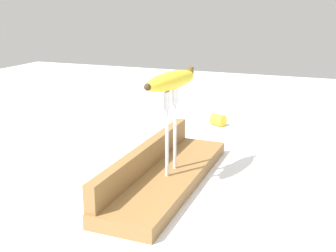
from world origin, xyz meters
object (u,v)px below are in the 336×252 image
banana_chunk_near (218,120)px  fork_fallen_near (140,151)px  banana_raised_center (171,81)px  fork_stand_center (171,124)px

banana_chunk_near → fork_fallen_near: bearing=159.1°
banana_raised_center → fork_stand_center: bearing=-11.8°
banana_chunk_near → banana_raised_center: bearing=-177.1°
fork_stand_center → banana_raised_center: (-0.00, 0.00, 0.09)m
banana_raised_center → fork_fallen_near: bearing=42.9°
banana_raised_center → fork_fallen_near: (0.15, 0.14, -0.22)m
fork_stand_center → banana_raised_center: size_ratio=1.03×
fork_stand_center → banana_chunk_near: 0.49m
banana_raised_center → banana_chunk_near: size_ratio=3.25×
fork_stand_center → banana_chunk_near: fork_stand_center is taller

